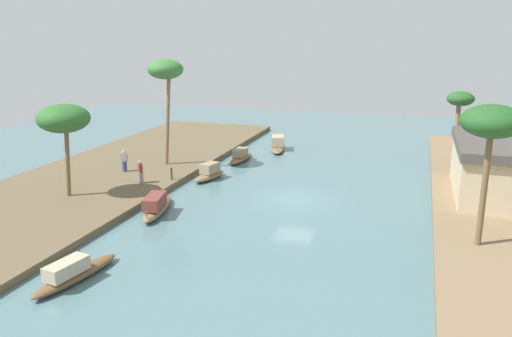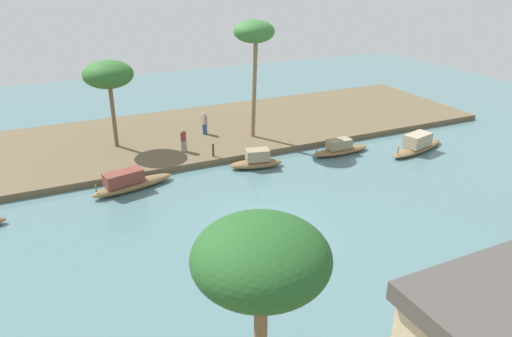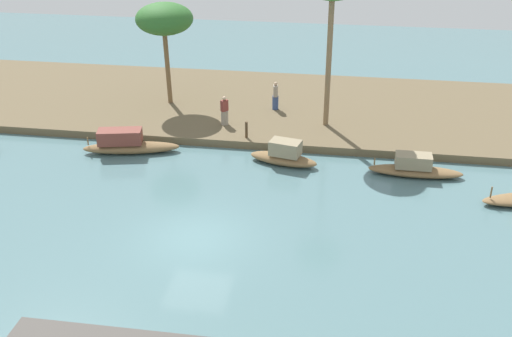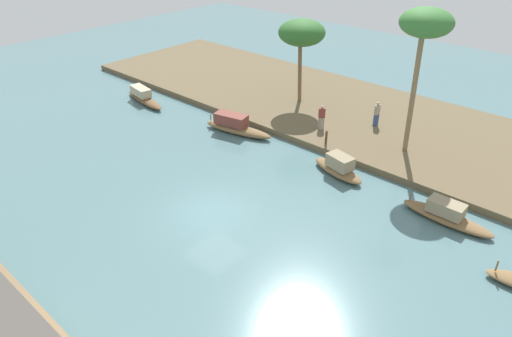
{
  "view_description": "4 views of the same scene",
  "coord_description": "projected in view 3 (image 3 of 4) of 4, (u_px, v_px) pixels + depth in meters",
  "views": [
    {
      "loc": [
        30.63,
        7.26,
        10.25
      ],
      "look_at": [
        -2.51,
        -3.42,
        1.11
      ],
      "focal_mm": 36.0,
      "sensor_mm": 36.0,
      "label": 1
    },
    {
      "loc": [
        8.68,
        17.29,
        11.68
      ],
      "look_at": [
        -1.34,
        -4.43,
        1.17
      ],
      "focal_mm": 32.61,
      "sensor_mm": 36.0,
      "label": 2
    },
    {
      "loc": [
        -5.33,
        18.83,
        12.49
      ],
      "look_at": [
        -1.66,
        -4.16,
        1.06
      ],
      "focal_mm": 42.27,
      "sensor_mm": 36.0,
      "label": 3
    },
    {
      "loc": [
        -13.34,
        11.93,
        12.93
      ],
      "look_at": [
        0.57,
        -3.76,
        0.6
      ],
      "focal_mm": 31.98,
      "sensor_mm": 36.0,
      "label": 4
    }
  ],
  "objects": [
    {
      "name": "person_by_mooring",
      "position": [
        275.0,
        97.0,
        34.01
      ],
      "size": [
        0.4,
        0.48,
        1.61
      ],
      "rotation": [
        0.0,
        0.0,
        4.89
      ],
      "color": "#33477A",
      "rests_on": "riverbank_left"
    },
    {
      "name": "mooring_post",
      "position": [
        246.0,
        130.0,
        30.45
      ],
      "size": [
        0.14,
        0.14,
        0.85
      ],
      "primitive_type": "cylinder",
      "color": "#4C3823",
      "rests_on": "riverbank_left"
    },
    {
      "name": "sampan_near_left_bank",
      "position": [
        415.0,
        168.0,
        27.53
      ],
      "size": [
        4.27,
        1.09,
        1.04
      ],
      "rotation": [
        0.0,
        0.0,
        -0.01
      ],
      "color": "brown",
      "rests_on": "river_water"
    },
    {
      "name": "sampan_with_red_awning",
      "position": [
        127.0,
        144.0,
        29.74
      ],
      "size": [
        4.85,
        2.02,
        1.23
      ],
      "rotation": [
        0.0,
        0.0,
        0.22
      ],
      "color": "brown",
      "rests_on": "river_water"
    },
    {
      "name": "person_on_near_bank",
      "position": [
        225.0,
        113.0,
        31.98
      ],
      "size": [
        0.54,
        0.54,
        1.57
      ],
      "rotation": [
        0.0,
        0.0,
        0.88
      ],
      "color": "gray",
      "rests_on": "riverbank_left"
    },
    {
      "name": "sampan_downstream_large",
      "position": [
        284.0,
        155.0,
        28.59
      ],
      "size": [
        3.47,
        1.76,
        1.2
      ],
      "rotation": [
        0.0,
        0.0,
        -0.22
      ],
      "color": "brown",
      "rests_on": "river_water"
    },
    {
      "name": "river_water",
      "position": [
        196.0,
        238.0,
        22.95
      ],
      "size": [
        74.58,
        74.58,
        0.0
      ],
      "primitive_type": "plane",
      "color": "slate",
      "rests_on": "ground"
    },
    {
      "name": "palm_tree_left_far",
      "position": [
        164.0,
        20.0,
        33.11
      ],
      "size": [
        3.18,
        3.18,
        5.79
      ],
      "color": "brown",
      "rests_on": "riverbank_left"
    },
    {
      "name": "riverbank_left",
      "position": [
        255.0,
        105.0,
        35.53
      ],
      "size": [
        45.99,
        11.82,
        0.4
      ],
      "primitive_type": "cube",
      "color": "brown",
      "rests_on": "ground"
    }
  ]
}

